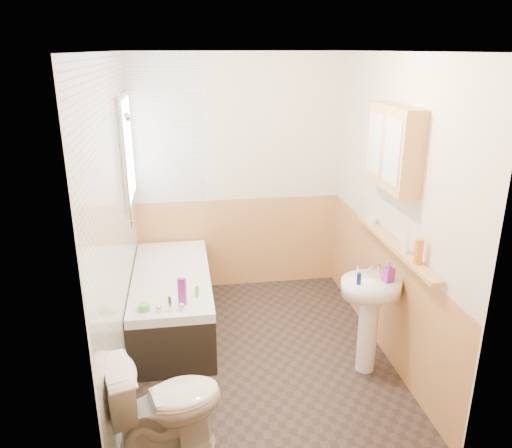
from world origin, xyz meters
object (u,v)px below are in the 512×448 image
(toilet, at_px, (166,404))
(pine_shelf, at_px, (394,245))
(bathtub, at_px, (173,300))
(sink, at_px, (370,306))
(medicine_cabinet, at_px, (394,147))

(toilet, relative_size, pine_shelf, 0.52)
(bathtub, height_order, sink, sink)
(bathtub, xyz_separation_m, sink, (1.57, -0.89, 0.29))
(bathtub, xyz_separation_m, toilet, (-0.03, -1.55, 0.07))
(bathtub, distance_m, medicine_cabinet, 2.41)
(toilet, relative_size, sink, 0.80)
(bathtub, bearing_deg, pine_shelf, -24.11)
(toilet, xyz_separation_m, sink, (1.60, 0.66, 0.22))
(bathtub, relative_size, pine_shelf, 1.13)
(sink, distance_m, medicine_cabinet, 1.26)
(sink, bearing_deg, medicine_cabinet, 57.86)
(toilet, height_order, pine_shelf, pine_shelf)
(sink, height_order, pine_shelf, pine_shelf)
(bathtub, bearing_deg, toilet, -91.11)
(bathtub, xyz_separation_m, medicine_cabinet, (1.74, -0.68, 1.52))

